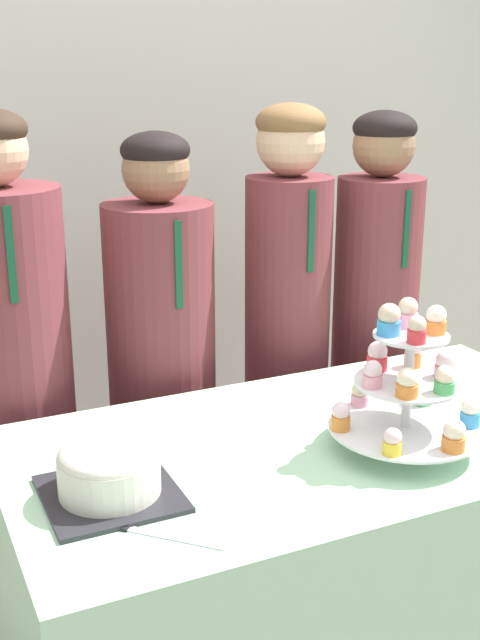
{
  "coord_description": "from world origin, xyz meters",
  "views": [
    {
      "loc": [
        -0.83,
        -1.02,
        1.56
      ],
      "look_at": [
        -0.18,
        0.39,
        1.06
      ],
      "focal_mm": 45.0,
      "sensor_mm": 36.0,
      "label": 1
    }
  ],
  "objects_px": {
    "cupcake_stand": "(409,384)",
    "student_1": "(163,405)",
    "round_cake": "(109,468)",
    "student_3": "(373,356)",
    "cake_knife": "(133,530)",
    "student_2": "(286,363)",
    "student_0": "(16,421)"
  },
  "relations": [
    {
      "from": "cupcake_stand",
      "to": "student_2",
      "type": "bearing_deg",
      "value": 83.15
    },
    {
      "from": "round_cake",
      "to": "student_0",
      "type": "height_order",
      "value": "student_0"
    },
    {
      "from": "cupcake_stand",
      "to": "student_1",
      "type": "bearing_deg",
      "value": 113.7
    },
    {
      "from": "round_cake",
      "to": "cake_knife",
      "type": "relative_size",
      "value": 1.25
    },
    {
      "from": "student_2",
      "to": "student_0",
      "type": "bearing_deg",
      "value": 180.0
    },
    {
      "from": "cake_knife",
      "to": "student_1",
      "type": "bearing_deg",
      "value": 110.8
    },
    {
      "from": "round_cake",
      "to": "student_0",
      "type": "bearing_deg",
      "value": 96.86
    },
    {
      "from": "cake_knife",
      "to": "cupcake_stand",
      "type": "distance_m",
      "value": 0.64
    },
    {
      "from": "round_cake",
      "to": "student_2",
      "type": "distance_m",
      "value": 0.95
    },
    {
      "from": "student_3",
      "to": "cupcake_stand",
      "type": "bearing_deg",
      "value": -119.29
    },
    {
      "from": "student_1",
      "to": "student_3",
      "type": "bearing_deg",
      "value": -0.0
    },
    {
      "from": "round_cake",
      "to": "student_1",
      "type": "xyz_separation_m",
      "value": [
        0.32,
        0.62,
        -0.18
      ]
    },
    {
      "from": "cupcake_stand",
      "to": "round_cake",
      "type": "bearing_deg",
      "value": 173.6
    },
    {
      "from": "student_0",
      "to": "student_2",
      "type": "distance_m",
      "value": 0.78
    },
    {
      "from": "cake_knife",
      "to": "student_2",
      "type": "bearing_deg",
      "value": 90.68
    },
    {
      "from": "cake_knife",
      "to": "student_1",
      "type": "height_order",
      "value": "student_1"
    },
    {
      "from": "student_3",
      "to": "round_cake",
      "type": "bearing_deg",
      "value": -148.57
    },
    {
      "from": "cake_knife",
      "to": "student_3",
      "type": "bearing_deg",
      "value": 80.55
    },
    {
      "from": "round_cake",
      "to": "cupcake_stand",
      "type": "distance_m",
      "value": 0.64
    },
    {
      "from": "round_cake",
      "to": "cupcake_stand",
      "type": "bearing_deg",
      "value": -6.4
    },
    {
      "from": "cupcake_stand",
      "to": "student_0",
      "type": "distance_m",
      "value": 1.01
    },
    {
      "from": "cake_knife",
      "to": "student_3",
      "type": "distance_m",
      "value": 1.26
    },
    {
      "from": "round_cake",
      "to": "student_1",
      "type": "height_order",
      "value": "student_1"
    },
    {
      "from": "round_cake",
      "to": "cake_knife",
      "type": "xyz_separation_m",
      "value": [
        0.0,
        -0.13,
        -0.06
      ]
    },
    {
      "from": "student_0",
      "to": "student_1",
      "type": "distance_m",
      "value": 0.4
    },
    {
      "from": "cake_knife",
      "to": "student_3",
      "type": "height_order",
      "value": "student_3"
    },
    {
      "from": "cake_knife",
      "to": "student_0",
      "type": "bearing_deg",
      "value": 139.86
    },
    {
      "from": "cupcake_stand",
      "to": "student_2",
      "type": "relative_size",
      "value": 0.22
    },
    {
      "from": "student_3",
      "to": "cake_knife",
      "type": "bearing_deg",
      "value": -143.41
    },
    {
      "from": "student_1",
      "to": "student_2",
      "type": "bearing_deg",
      "value": -0.0
    },
    {
      "from": "round_cake",
      "to": "student_3",
      "type": "xyz_separation_m",
      "value": [
        1.01,
        0.62,
        -0.14
      ]
    },
    {
      "from": "cake_knife",
      "to": "student_3",
      "type": "xyz_separation_m",
      "value": [
        1.01,
        0.75,
        -0.08
      ]
    }
  ]
}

